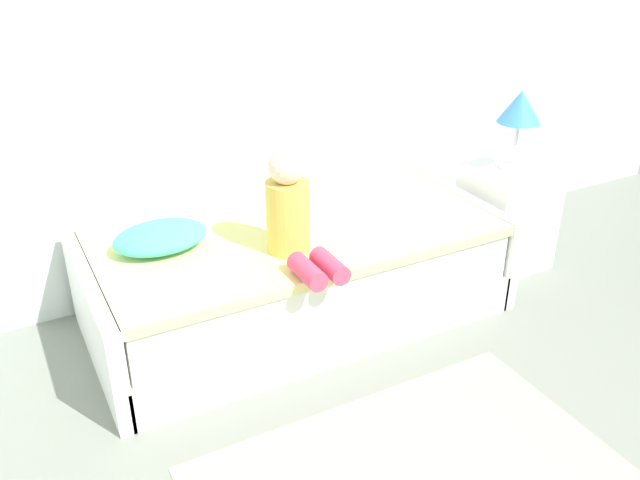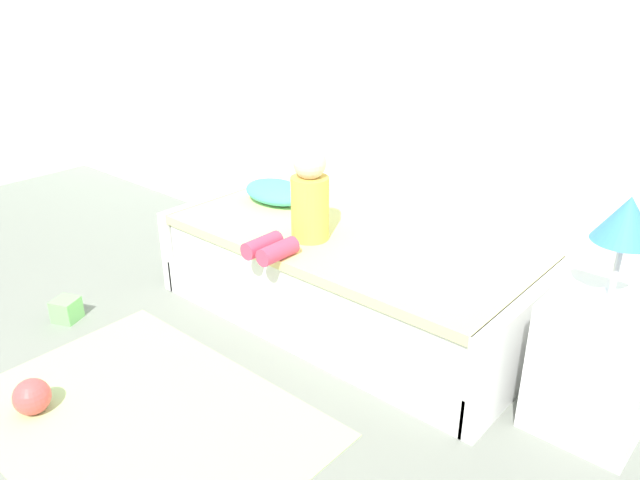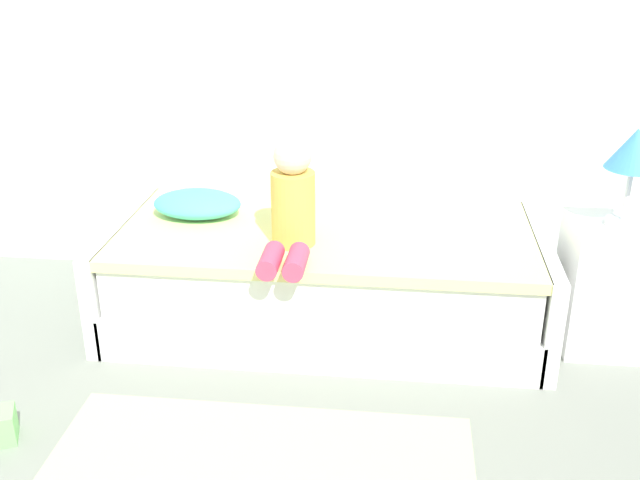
# 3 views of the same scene
# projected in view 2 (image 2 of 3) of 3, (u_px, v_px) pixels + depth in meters

# --- Properties ---
(wall_rear) EXTENTS (7.20, 0.10, 2.90)m
(wall_rear) POSITION_uv_depth(u_px,v_px,m) (381.00, 39.00, 3.53)
(wall_rear) COLOR silver
(wall_rear) RESTS_ON ground
(bed) EXTENTS (2.11, 1.00, 0.50)m
(bed) POSITION_uv_depth(u_px,v_px,m) (349.00, 276.00, 3.43)
(bed) COLOR white
(bed) RESTS_ON ground
(nightstand) EXTENTS (0.44, 0.44, 0.60)m
(nightstand) POSITION_uv_depth(u_px,v_px,m) (595.00, 365.00, 2.57)
(nightstand) COLOR white
(nightstand) RESTS_ON ground
(table_lamp) EXTENTS (0.24, 0.24, 0.45)m
(table_lamp) POSITION_uv_depth(u_px,v_px,m) (626.00, 225.00, 2.31)
(table_lamp) COLOR silver
(table_lamp) RESTS_ON nightstand
(child_figure) EXTENTS (0.20, 0.51, 0.50)m
(child_figure) POSITION_uv_depth(u_px,v_px,m) (304.00, 205.00, 3.17)
(child_figure) COLOR gold
(child_figure) RESTS_ON bed
(pillow) EXTENTS (0.44, 0.30, 0.13)m
(pillow) POSITION_uv_depth(u_px,v_px,m) (276.00, 192.00, 3.77)
(pillow) COLOR #4CCCBC
(pillow) RESTS_ON bed
(toy_ball) EXTENTS (0.16, 0.16, 0.16)m
(toy_ball) POSITION_uv_depth(u_px,v_px,m) (32.00, 397.00, 2.73)
(toy_ball) COLOR #E54C4C
(toy_ball) RESTS_ON ground
(area_rug) EXTENTS (1.60, 1.10, 0.01)m
(area_rug) POSITION_uv_depth(u_px,v_px,m) (142.00, 418.00, 2.71)
(area_rug) COLOR #B2D189
(area_rug) RESTS_ON ground
(toy_block) EXTENTS (0.17, 0.17, 0.13)m
(toy_block) POSITION_uv_depth(u_px,v_px,m) (66.00, 310.00, 3.45)
(toy_block) COLOR #7FD872
(toy_block) RESTS_ON ground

